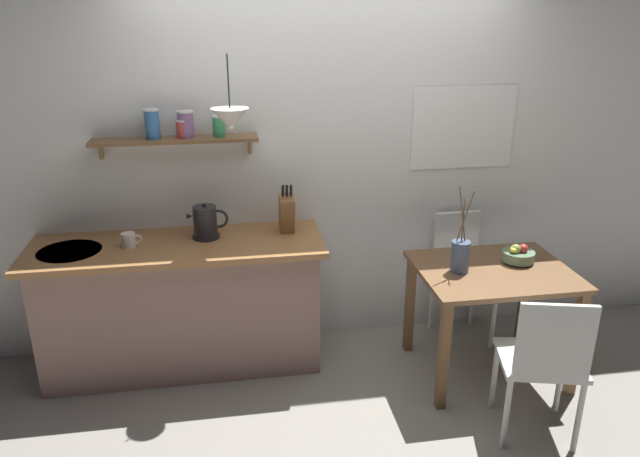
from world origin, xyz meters
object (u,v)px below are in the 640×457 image
(dining_table, at_px, (492,286))
(dining_chair_far, at_px, (461,270))
(dining_chair_near, at_px, (545,359))
(pendant_lamp, at_px, (230,119))
(twig_vase, at_px, (460,256))
(electric_kettle, at_px, (206,222))
(coffee_mug_by_sink, at_px, (129,240))
(fruit_bowl, at_px, (518,254))
(knife_block, at_px, (287,213))

(dining_table, xyz_separation_m, dining_chair_far, (-0.00, 0.49, -0.11))
(dining_chair_near, bearing_deg, dining_chair_far, 90.48)
(dining_table, distance_m, pendant_lamp, 1.92)
(dining_chair_near, height_order, twig_vase, twig_vase)
(electric_kettle, bearing_deg, dining_chair_far, 1.53)
(twig_vase, relative_size, coffee_mug_by_sink, 4.48)
(fruit_bowl, height_order, knife_block, knife_block)
(dining_chair_far, distance_m, fruit_bowl, 0.54)
(coffee_mug_by_sink, distance_m, pendant_lamp, 0.98)
(dining_chair_far, height_order, electric_kettle, electric_kettle)
(pendant_lamp, bearing_deg, dining_chair_near, -31.61)
(dining_table, distance_m, twig_vase, 0.32)
(dining_table, bearing_deg, dining_chair_near, -89.53)
(dining_chair_near, distance_m, twig_vase, 0.79)
(knife_block, bearing_deg, coffee_mug_by_sink, -173.79)
(dining_table, relative_size, dining_chair_near, 1.06)
(twig_vase, xyz_separation_m, electric_kettle, (-1.53, 0.45, 0.15))
(dining_table, relative_size, twig_vase, 1.71)
(knife_block, xyz_separation_m, coffee_mug_by_sink, (-0.99, -0.11, -0.09))
(coffee_mug_by_sink, bearing_deg, twig_vase, -10.34)
(coffee_mug_by_sink, bearing_deg, pendant_lamp, -5.29)
(dining_chair_near, xyz_separation_m, pendant_lamp, (-1.58, 0.98, 1.16))
(electric_kettle, relative_size, knife_block, 0.78)
(dining_chair_far, relative_size, twig_vase, 1.64)
(dining_table, distance_m, fruit_bowl, 0.27)
(dining_chair_near, xyz_separation_m, coffee_mug_by_sink, (-2.24, 1.04, 0.42))
(dining_chair_near, height_order, electric_kettle, electric_kettle)
(fruit_bowl, height_order, electric_kettle, electric_kettle)
(knife_block, distance_m, coffee_mug_by_sink, 1.00)
(coffee_mug_by_sink, bearing_deg, electric_kettle, 10.01)
(fruit_bowl, distance_m, electric_kettle, 2.00)
(dining_chair_far, xyz_separation_m, knife_block, (-1.24, -0.02, 0.51))
(dining_chair_near, bearing_deg, electric_kettle, 147.73)
(electric_kettle, xyz_separation_m, pendant_lamp, (0.19, -0.14, 0.68))
(dining_chair_far, relative_size, pendant_lamp, 2.13)
(electric_kettle, bearing_deg, fruit_bowl, -10.76)
(twig_vase, bearing_deg, knife_block, 155.02)
(dining_chair_near, relative_size, fruit_bowl, 4.34)
(dining_chair_far, distance_m, electric_kettle, 1.83)
(twig_vase, distance_m, knife_block, 1.13)
(dining_chair_far, relative_size, fruit_bowl, 4.40)
(electric_kettle, height_order, coffee_mug_by_sink, electric_kettle)
(fruit_bowl, xyz_separation_m, electric_kettle, (-1.95, 0.37, 0.20))
(dining_table, relative_size, fruit_bowl, 4.58)
(dining_chair_near, relative_size, twig_vase, 1.62)
(dining_chair_near, height_order, knife_block, knife_block)
(dining_table, relative_size, electric_kettle, 3.67)
(dining_table, height_order, knife_block, knife_block)
(dining_table, bearing_deg, pendant_lamp, 169.19)
(fruit_bowl, relative_size, knife_block, 0.63)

